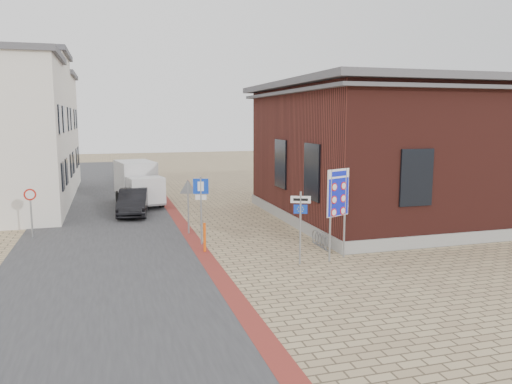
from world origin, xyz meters
TOP-DOWN VIEW (x-y plane):
  - ground at (0.00, 0.00)m, footprint 120.00×120.00m
  - road_strip at (-5.50, 15.00)m, footprint 7.00×60.00m
  - curb_strip at (-2.00, 10.00)m, footprint 0.60×40.00m
  - brick_building at (8.99, 7.00)m, footprint 13.00×13.00m
  - townhouse_mid at (-10.99, 18.00)m, footprint 7.40×6.40m
  - townhouse_far at (-10.99, 24.00)m, footprint 7.40×6.40m
  - bike_rack at (2.65, 2.20)m, footprint 0.08×1.80m
  - sedan at (-4.10, 11.26)m, footprint 1.93×4.27m
  - box_truck at (-3.65, 14.38)m, footprint 2.69×5.07m
  - border_sign at (2.50, 0.50)m, footprint 1.04×0.50m
  - essen_sign at (1.00, 0.30)m, footprint 0.65×0.31m
  - parking_sign at (-1.80, 3.94)m, footprint 0.59×0.21m
  - yield_sign at (-2.00, 6.00)m, footprint 0.82×0.30m
  - speed_sign at (-8.50, 7.18)m, footprint 0.50×0.07m
  - bollard at (-1.89, 2.80)m, footprint 0.11×0.11m

SIDE VIEW (x-z plane):
  - ground at x=0.00m, z-range 0.00..0.00m
  - road_strip at x=-5.50m, z-range 0.00..0.02m
  - curb_strip at x=-2.00m, z-range 0.00..0.03m
  - bike_rack at x=2.65m, z-range -0.04..0.56m
  - bollard at x=-1.89m, z-range 0.00..1.13m
  - sedan at x=-4.10m, z-range 0.00..1.36m
  - box_truck at x=-3.65m, z-range 0.04..2.56m
  - speed_sign at x=-8.50m, z-range 0.34..2.45m
  - essen_sign at x=1.00m, z-range 0.43..2.99m
  - yield_sign at x=-2.00m, z-range 0.62..2.99m
  - parking_sign at x=-1.80m, z-range 0.52..3.29m
  - border_sign at x=2.50m, z-range 0.74..4.02m
  - brick_building at x=8.99m, z-range 0.09..6.89m
  - townhouse_far at x=-10.99m, z-range 0.02..8.32m
  - townhouse_mid at x=-10.99m, z-range 0.02..9.12m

